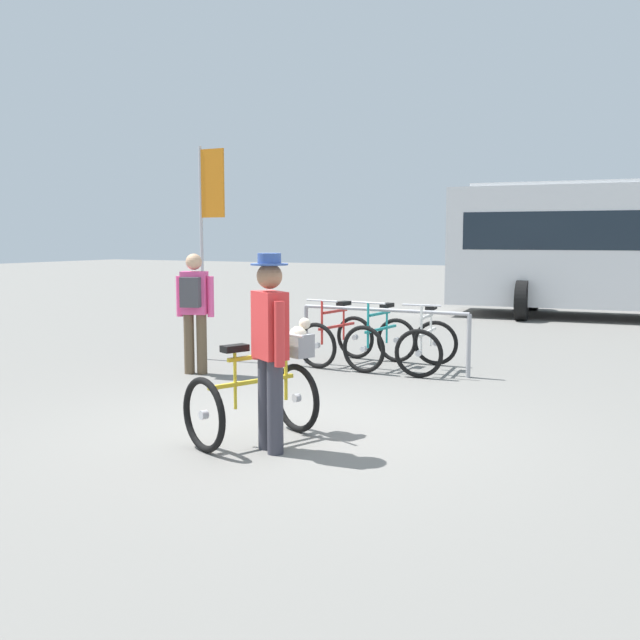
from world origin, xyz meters
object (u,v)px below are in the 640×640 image
object	(u,v)px
featured_bicycle	(263,387)
person_with_featured_bike	(270,344)
racked_bike_teal	(381,342)
banner_flag	(208,212)
racked_bike_red	(337,339)
pedestrian_with_backpack	(194,306)
racked_bike_white	(428,345)

from	to	relation	value
featured_bicycle	person_with_featured_bike	xyz separation A→B (m)	(0.25, -0.30, 0.46)
racked_bike_teal	banner_flag	world-z (taller)	banner_flag
racked_bike_teal	racked_bike_red	bearing A→B (deg)	-179.91
racked_bike_teal	featured_bicycle	distance (m)	3.94
pedestrian_with_backpack	banner_flag	size ratio (longest dim) A/B	0.51
racked_bike_white	banner_flag	world-z (taller)	banner_flag
racked_bike_teal	person_with_featured_bike	world-z (taller)	person_with_featured_bike
racked_bike_red	person_with_featured_bike	distance (m)	4.48
pedestrian_with_backpack	person_with_featured_bike	bearing A→B (deg)	-43.02
racked_bike_red	featured_bicycle	xyz separation A→B (m)	(1.16, -3.91, 0.12)
pedestrian_with_backpack	racked_bike_white	bearing A→B (deg)	30.72
racked_bike_red	featured_bicycle	bearing A→B (deg)	-73.52
person_with_featured_bike	pedestrian_with_backpack	xyz separation A→B (m)	(-2.76, 2.58, -0.01)
racked_bike_red	person_with_featured_bike	world-z (taller)	person_with_featured_bike
pedestrian_with_backpack	racked_bike_red	bearing A→B (deg)	50.38
racked_bike_red	pedestrian_with_backpack	xyz separation A→B (m)	(-1.35, -1.63, 0.57)
featured_bicycle	person_with_featured_bike	world-z (taller)	person_with_featured_bike
person_with_featured_bike	banner_flag	bearing A→B (deg)	132.05
racked_bike_teal	featured_bicycle	xyz separation A→B (m)	(0.46, -3.92, 0.12)
racked_bike_white	banner_flag	distance (m)	3.79
racked_bike_white	featured_bicycle	size ratio (longest dim) A/B	0.94
banner_flag	racked_bike_red	bearing A→B (deg)	18.20
pedestrian_with_backpack	racked_bike_teal	bearing A→B (deg)	38.53
racked_bike_red	racked_bike_white	distance (m)	1.40
pedestrian_with_backpack	featured_bicycle	bearing A→B (deg)	-42.27
racked_bike_teal	racked_bike_white	size ratio (longest dim) A/B	0.97
racked_bike_white	banner_flag	bearing A→B (deg)	-169.38
racked_bike_red	racked_bike_white	bearing A→B (deg)	0.09
racked_bike_white	featured_bicycle	xyz separation A→B (m)	(-0.24, -3.92, 0.12)
racked_bike_teal	racked_bike_white	xyz separation A→B (m)	(0.70, 0.00, 0.00)
racked_bike_teal	featured_bicycle	bearing A→B (deg)	-83.33
racked_bike_teal	banner_flag	xyz separation A→B (m)	(-2.54, -0.61, 1.86)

